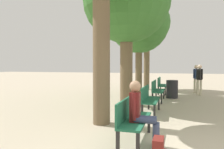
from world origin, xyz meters
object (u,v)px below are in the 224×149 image
trash_bin (172,89)px  pedestrian_near (196,77)px  bench_row_1 (149,98)px  pedestrian_mid (199,78)px  bench_row_0 (131,116)px  person_seated (141,111)px  bench_row_3 (161,84)px  tree_row_1 (126,0)px  bench_row_2 (157,89)px  tree_row_2 (139,24)px  tree_row_3 (147,23)px

trash_bin → pedestrian_near: bearing=62.2°
bench_row_1 → pedestrian_mid: (2.00, 5.27, 0.40)m
bench_row_0 → person_seated: (0.23, -0.19, 0.16)m
bench_row_0 → bench_row_3: size_ratio=1.00×
tree_row_1 → pedestrian_mid: size_ratio=3.66×
pedestrian_mid → trash_bin: (-1.36, -1.44, -0.50)m
bench_row_2 → person_seated: size_ratio=1.21×
tree_row_2 → pedestrian_near: tree_row_2 is taller
bench_row_3 → trash_bin: 1.72m
tree_row_1 → bench_row_1: bearing=-52.1°
bench_row_3 → tree_row_1: 5.54m
bench_row_3 → tree_row_3: 4.30m
tree_row_3 → pedestrian_near: size_ratio=3.64×
bench_row_0 → bench_row_3: (0.00, 8.14, 0.00)m
pedestrian_near → bench_row_1: bearing=-107.0°
bench_row_2 → pedestrian_mid: size_ratio=0.96×
bench_row_0 → bench_row_2: same height
bench_row_0 → person_seated: 0.34m
bench_row_1 → bench_row_2: same height
bench_row_2 → trash_bin: bench_row_2 is taller
bench_row_1 → tree_row_2: (-1.07, 4.22, 3.23)m
tree_row_1 → bench_row_0: bearing=-75.3°
bench_row_0 → pedestrian_near: 9.16m
bench_row_1 → bench_row_3: 5.43m
bench_row_3 → pedestrian_mid: bearing=-4.4°
bench_row_1 → tree_row_2: size_ratio=0.29×
bench_row_0 → bench_row_1: (0.00, 2.71, 0.00)m
tree_row_2 → person_seated: tree_row_2 is taller
bench_row_2 → person_seated: person_seated is taller
pedestrian_mid → trash_bin: pedestrian_mid is taller
tree_row_1 → tree_row_2: bearing=90.0°
pedestrian_near → pedestrian_mid: (0.10, -0.96, 0.01)m
bench_row_0 → tree_row_2: (-1.07, 6.93, 3.23)m
bench_row_3 → pedestrian_mid: size_ratio=0.96×
tree_row_3 → trash_bin: bearing=-62.9°
tree_row_1 → pedestrian_near: (2.97, 4.86, -3.24)m
tree_row_3 → pedestrian_mid: bearing=-31.8°
bench_row_3 → trash_bin: bearing=-68.2°
bench_row_3 → tree_row_1: bearing=-104.8°
bench_row_3 → tree_row_3: (-1.07, 1.75, 3.77)m
bench_row_0 → trash_bin: size_ratio=1.81×
pedestrian_mid → trash_bin: bearing=-133.5°
bench_row_0 → bench_row_1: bearing=90.0°
pedestrian_near → trash_bin: 2.75m
tree_row_1 → tree_row_2: tree_row_1 is taller
bench_row_2 → tree_row_1: size_ratio=0.26×
bench_row_1 → tree_row_2: bearing=104.2°
bench_row_3 → trash_bin: bench_row_3 is taller
tree_row_3 → tree_row_1: bearing=-90.0°
tree_row_2 → tree_row_3: tree_row_3 is taller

